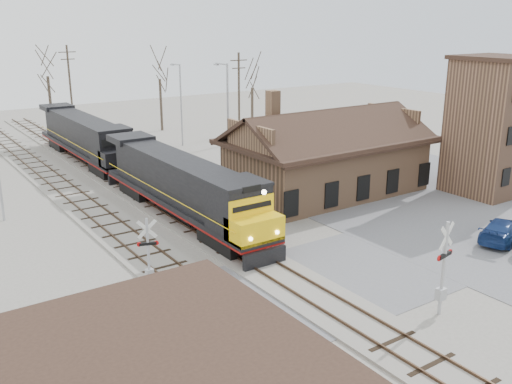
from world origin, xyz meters
The scene contains 19 objects.
ground centered at (0.00, 0.00, 0.00)m, with size 140.00×140.00×0.00m, color gray.
road centered at (0.00, 0.00, 0.01)m, with size 60.00×9.00×0.03m, color #5D5D61.
parking_lot centered at (18.00, 4.00, 0.02)m, with size 22.00×26.00×0.03m, color #5D5D61.
track_main centered at (0.00, 15.00, 0.07)m, with size 3.40×90.00×0.24m.
track_siding centered at (-4.50, 15.00, 0.07)m, with size 3.40×90.00×0.24m.
depot centered at (11.99, 12.00, 2.41)m, with size 15.20×9.31×7.90m.
signal_tower centered at (22.39, 5.00, 5.08)m, with size 6.00×5.40×10.30m.
locomotive_lead centered at (0.00, 12.20, 2.26)m, with size 2.89×19.37×4.30m.
locomotive_trailing centered at (0.00, 31.85, 2.26)m, with size 2.89×19.37×4.07m.
crossbuck_near centered at (3.61, -5.45, 2.05)m, with size 1.26×0.33×4.43m.
crossbuck_far centered at (-6.14, 4.24, 1.76)m, with size 1.02×0.42×3.71m.
parked_car centered at (14.06, -1.75, 0.68)m, with size 1.89×4.66×1.35m, color navy.
streetlight_b centered at (8.15, 20.14, 5.25)m, with size 0.25×2.04×9.42m.
streetlight_c centered at (10.70, 33.56, 4.76)m, with size 0.25×2.04×8.46m.
utility_pole_b centered at (3.69, 47.76, 5.23)m, with size 2.00×0.24×10.01m.
utility_pole_c centered at (16.50, 31.31, 4.98)m, with size 2.00×0.24×9.52m.
tree_c centered at (0.65, 45.48, 7.93)m, with size 4.55×4.55×11.14m.
tree_d centered at (12.67, 42.57, 7.08)m, with size 4.06×4.06×9.95m.
tree_e centered at (21.22, 35.82, 6.01)m, with size 3.45×3.45×8.45m.
Camera 1 is at (-16.26, -19.85, 12.78)m, focal length 40.00 mm.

